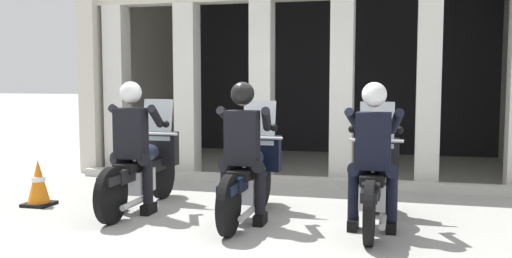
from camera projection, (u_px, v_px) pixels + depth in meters
name	position (u px, v px, depth m)	size (l,w,h in m)	color
ground_plane	(296.00, 175.00, 9.55)	(80.00, 80.00, 0.00)	#999993
station_building	(319.00, 54.00, 10.84)	(7.53, 4.11, 3.44)	black
kerb_strip	(295.00, 181.00, 8.67)	(7.03, 0.24, 0.12)	#B7B5AD
motorcycle_left	(143.00, 168.00, 7.12)	(0.62, 2.04, 1.35)	black
police_officer_left	(132.00, 136.00, 6.80)	(0.63, 0.61, 1.58)	black
motorcycle_center	(250.00, 175.00, 6.62)	(0.62, 2.04, 1.35)	black
police_officer_center	(243.00, 140.00, 6.31)	(0.63, 0.61, 1.58)	black
motorcycle_right	(374.00, 180.00, 6.31)	(0.62, 2.04, 1.35)	black
police_officer_right	(373.00, 144.00, 6.00)	(0.63, 0.61, 1.58)	black
traffic_cone_flank	(38.00, 183.00, 7.25)	(0.34, 0.34, 0.59)	black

